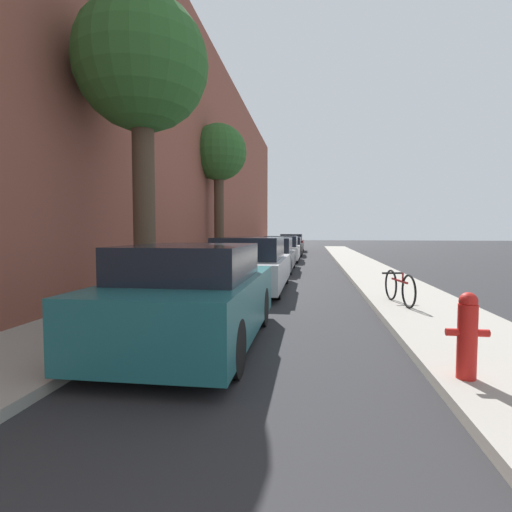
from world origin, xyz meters
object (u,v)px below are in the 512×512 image
(parked_car_grey, at_px, (271,255))
(parked_car_maroon, at_px, (292,243))
(street_tree_near, at_px, (142,69))
(parked_car_black, at_px, (289,247))
(fire_hydrant, at_px, (467,334))
(parked_car_silver, at_px, (251,265))
(street_tree_far, at_px, (219,155))
(parked_car_teal, at_px, (193,297))
(parked_car_white, at_px, (281,249))
(bicycle, at_px, (399,287))

(parked_car_grey, relative_size, parked_car_maroon, 1.12)
(parked_car_maroon, xyz_separation_m, street_tree_near, (-1.62, -24.87, 4.01))
(parked_car_black, xyz_separation_m, fire_hydrant, (3.05, -22.24, -0.03))
(parked_car_silver, relative_size, parked_car_grey, 0.99)
(street_tree_near, xyz_separation_m, street_tree_far, (-0.79, 9.72, 0.20))
(parked_car_silver, distance_m, street_tree_near, 5.42)
(parked_car_teal, xyz_separation_m, parked_car_silver, (-0.00, 5.34, 0.00))
(parked_car_black, relative_size, street_tree_far, 0.67)
(parked_car_white, height_order, parked_car_maroon, parked_car_maroon)
(parked_car_silver, bearing_deg, parked_car_black, 89.43)
(parked_car_grey, bearing_deg, parked_car_maroon, 89.91)
(parked_car_white, xyz_separation_m, street_tree_far, (-2.42, -4.30, 4.25))
(parked_car_black, bearing_deg, street_tree_far, -105.33)
(parked_car_teal, relative_size, parked_car_white, 0.99)
(street_tree_near, bearing_deg, parked_car_maroon, 86.27)
(parked_car_teal, bearing_deg, street_tree_far, 101.46)
(bicycle, bearing_deg, parked_car_maroon, 88.70)
(parked_car_white, xyz_separation_m, street_tree_near, (-1.62, -14.01, 4.05))
(parked_car_silver, xyz_separation_m, street_tree_near, (-1.59, -3.29, 4.00))
(parked_car_grey, height_order, parked_car_black, parked_car_grey)
(bicycle, bearing_deg, parked_car_white, 95.22)
(parked_car_black, height_order, bicycle, parked_car_black)
(parked_car_grey, distance_m, parked_car_maroon, 16.15)
(parked_car_silver, bearing_deg, parked_car_maroon, 89.92)
(street_tree_far, bearing_deg, parked_car_teal, -78.54)
(parked_car_teal, bearing_deg, parked_car_maroon, 89.94)
(parked_car_grey, distance_m, fire_hydrant, 12.40)
(parked_car_teal, distance_m, fire_hydrant, 3.42)
(parked_car_white, xyz_separation_m, parked_car_maroon, (-0.00, 10.86, 0.04))
(street_tree_far, height_order, fire_hydrant, street_tree_far)
(parked_car_maroon, relative_size, street_tree_far, 0.68)
(parked_car_grey, bearing_deg, street_tree_far, 157.48)
(parked_car_silver, distance_m, fire_hydrant, 7.29)
(parked_car_maroon, relative_size, fire_hydrant, 4.79)
(parked_car_silver, distance_m, street_tree_far, 8.04)
(parked_car_silver, height_order, bicycle, parked_car_silver)
(parked_car_black, height_order, parked_car_maroon, parked_car_maroon)
(parked_car_silver, relative_size, street_tree_far, 0.76)
(parked_car_grey, height_order, street_tree_far, street_tree_far)
(parked_car_maroon, distance_m, bicycle, 24.13)
(parked_car_black, relative_size, fire_hydrant, 4.69)
(parked_car_white, relative_size, street_tree_far, 0.65)
(parked_car_grey, distance_m, parked_car_black, 10.26)
(parked_car_grey, xyz_separation_m, parked_car_white, (0.03, 5.29, 0.01))
(street_tree_near, distance_m, street_tree_far, 9.75)
(parked_car_silver, distance_m, parked_car_maroon, 21.58)
(street_tree_near, relative_size, fire_hydrant, 6.79)
(parked_car_silver, xyz_separation_m, parked_car_black, (0.16, 15.70, -0.08))
(parked_car_silver, xyz_separation_m, parked_car_maroon, (0.03, 21.58, -0.01))
(parked_car_silver, relative_size, street_tree_near, 0.78)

